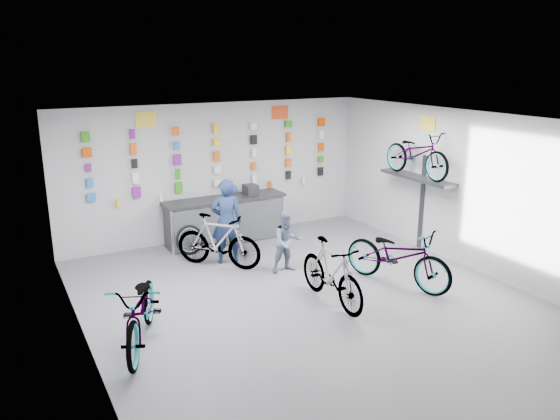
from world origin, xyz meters
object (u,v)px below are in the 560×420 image
bike_service (218,241)px  clerk (227,221)px  bike_center (331,273)px  customer (287,242)px  counter (226,220)px  bike_right (398,256)px  bike_left (142,310)px

bike_service → clerk: (0.23, 0.13, 0.32)m
bike_center → customer: 1.57m
counter → bike_service: bearing=-118.3°
bike_service → customer: bearing=-81.8°
bike_center → bike_right: 1.47m
bike_left → counter: bearing=75.8°
bike_center → clerk: 2.68m
bike_right → customer: bearing=113.7°
bike_left → bike_center: size_ratio=1.13×
bike_left → bike_center: (3.08, -0.13, 0.01)m
bike_right → clerk: bearing=112.1°
bike_center → bike_right: size_ratio=0.85×
bike_center → clerk: bearing=106.9°
bike_left → bike_service: same height
bike_center → bike_left: bearing=177.9°
counter → bike_left: (-2.80, -3.61, 0.04)m
counter → bike_right: 4.05m
counter → clerk: (-0.48, -1.19, 0.36)m
bike_center → bike_service: bike_center is taller
customer → bike_center: bearing=-87.2°
bike_center → bike_right: bearing=3.5°
bike_center → bike_service: bearing=112.7°
counter → bike_center: 3.75m
bike_left → bike_right: bike_right is taller
counter → clerk: clerk is taller
bike_center → customer: size_ratio=1.50×
bike_right → customer: customer is taller
counter → bike_left: size_ratio=1.35×
clerk → customer: bearing=148.4°
clerk → customer: 1.29m
counter → clerk: bearing=-111.8°
bike_left → bike_right: (4.55, -0.05, 0.02)m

